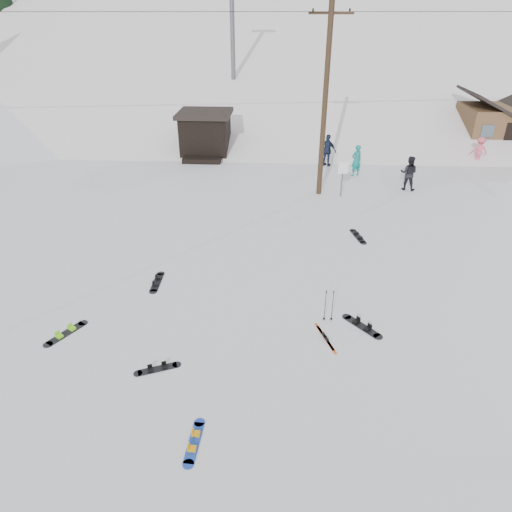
# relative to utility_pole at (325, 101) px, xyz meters

# --- Properties ---
(ground) EXTENTS (200.00, 200.00, 0.00)m
(ground) POSITION_rel_utility_pole_xyz_m (-2.00, -14.00, -4.68)
(ground) COLOR white
(ground) RESTS_ON ground
(ski_slope) EXTENTS (60.00, 85.24, 65.97)m
(ski_slope) POSITION_rel_utility_pole_xyz_m (-2.00, 41.00, -16.68)
(ski_slope) COLOR white
(ski_slope) RESTS_ON ground
(ridge_left) EXTENTS (47.54, 95.03, 58.38)m
(ridge_left) POSITION_rel_utility_pole_xyz_m (-38.00, 34.00, -15.68)
(ridge_left) COLOR white
(ridge_left) RESTS_ON ground
(treeline_crest) EXTENTS (50.00, 6.00, 10.00)m
(treeline_crest) POSITION_rel_utility_pole_xyz_m (-2.00, 72.00, -4.68)
(treeline_crest) COLOR black
(treeline_crest) RESTS_ON ski_slope
(utility_pole) EXTENTS (2.00, 0.26, 9.00)m
(utility_pole) POSITION_rel_utility_pole_xyz_m (0.00, 0.00, 0.00)
(utility_pole) COLOR #3A2819
(utility_pole) RESTS_ON ground
(trail_sign) EXTENTS (0.50, 0.09, 1.85)m
(trail_sign) POSITION_rel_utility_pole_xyz_m (1.10, -0.42, -3.41)
(trail_sign) COLOR #595B60
(trail_sign) RESTS_ON ground
(lift_hut) EXTENTS (3.40, 4.10, 2.75)m
(lift_hut) POSITION_rel_utility_pole_xyz_m (-7.00, 6.94, -3.32)
(lift_hut) COLOR black
(lift_hut) RESTS_ON ground
(lift_tower_near) EXTENTS (2.20, 0.36, 8.00)m
(lift_tower_near) POSITION_rel_utility_pole_xyz_m (-6.00, 16.00, 3.18)
(lift_tower_near) COLOR #595B60
(lift_tower_near) RESTS_ON ski_slope
(cabin) EXTENTS (5.39, 4.40, 3.77)m
(cabin) POSITION_rel_utility_pole_xyz_m (13.00, 10.00, -3.20)
(cabin) COLOR brown
(cabin) RESTS_ON ground
(hero_snowboard) EXTENTS (0.32, 1.38, 0.10)m
(hero_snowboard) POSITION_rel_utility_pole_xyz_m (-3.83, -15.89, -4.66)
(hero_snowboard) COLOR #1D42BC
(hero_snowboard) RESTS_ON ground
(hero_skis) EXTENTS (0.58, 1.41, 0.08)m
(hero_skis) POSITION_rel_utility_pole_xyz_m (-0.58, -12.01, -4.66)
(hero_skis) COLOR #D34515
(hero_skis) RESTS_ON ground
(ski_poles) EXTENTS (0.30, 0.08, 1.10)m
(ski_poles) POSITION_rel_utility_pole_xyz_m (-0.44, -11.11, -4.12)
(ski_poles) COLOR black
(ski_poles) RESTS_ON ground
(board_scatter_a) EXTENTS (1.21, 0.63, 0.09)m
(board_scatter_a) POSITION_rel_utility_pole_xyz_m (-5.24, -13.59, -4.66)
(board_scatter_a) COLOR black
(board_scatter_a) RESTS_ON ground
(board_scatter_b) EXTENTS (0.30, 1.48, 0.10)m
(board_scatter_b) POSITION_rel_utility_pole_xyz_m (-6.34, -9.21, -4.65)
(board_scatter_b) COLOR black
(board_scatter_b) RESTS_ON ground
(board_scatter_c) EXTENTS (0.91, 1.35, 0.11)m
(board_scatter_c) POSITION_rel_utility_pole_xyz_m (-8.37, -12.23, -4.65)
(board_scatter_c) COLOR black
(board_scatter_c) RESTS_ON ground
(board_scatter_d) EXTENTS (1.10, 1.23, 0.11)m
(board_scatter_d) POSITION_rel_utility_pole_xyz_m (0.59, -11.39, -4.65)
(board_scatter_d) COLOR black
(board_scatter_d) RESTS_ON ground
(board_scatter_f) EXTENTS (0.57, 1.48, 0.11)m
(board_scatter_f) POSITION_rel_utility_pole_xyz_m (1.35, -5.10, -4.65)
(board_scatter_f) COLOR black
(board_scatter_f) RESTS_ON ground
(skier_teal) EXTENTS (0.78, 0.68, 1.80)m
(skier_teal) POSITION_rel_utility_pole_xyz_m (2.28, 2.99, -3.78)
(skier_teal) COLOR #0B776D
(skier_teal) RESTS_ON ground
(skier_dark) EXTENTS (1.07, 0.95, 1.82)m
(skier_dark) POSITION_rel_utility_pole_xyz_m (4.74, 0.84, -3.77)
(skier_dark) COLOR black
(skier_dark) RESTS_ON ground
(skier_pink) EXTENTS (1.04, 0.61, 1.60)m
(skier_pink) POSITION_rel_utility_pole_xyz_m (10.27, 5.90, -3.88)
(skier_pink) COLOR #DE4E67
(skier_pink) RESTS_ON ground
(skier_navy) EXTENTS (1.20, 1.02, 1.93)m
(skier_navy) POSITION_rel_utility_pole_xyz_m (0.79, 4.77, -3.72)
(skier_navy) COLOR #18223C
(skier_navy) RESTS_ON ground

